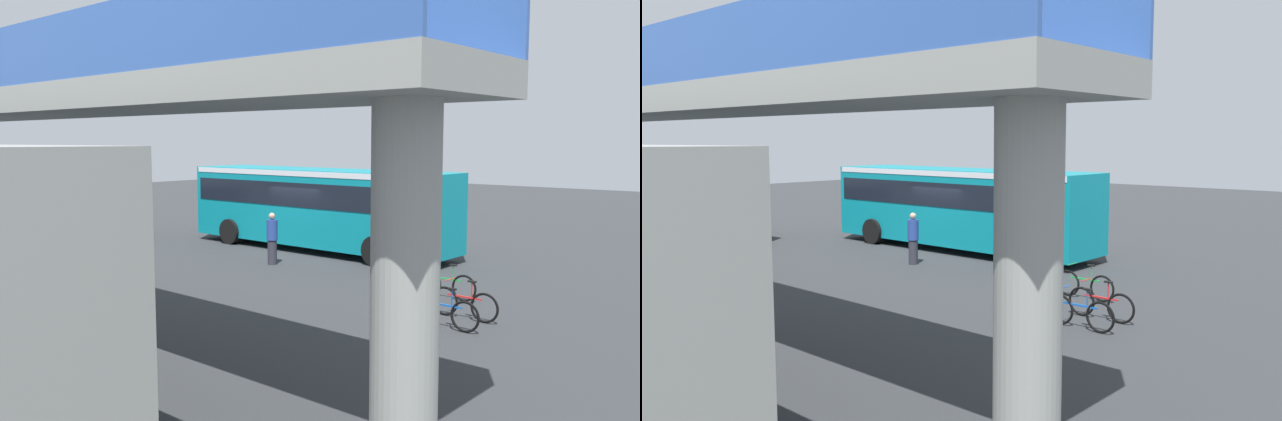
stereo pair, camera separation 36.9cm
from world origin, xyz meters
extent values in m
plane|color=#2D3033|center=(0.00, 0.00, 0.00)|extent=(80.00, 80.00, 0.00)
cube|color=#0C8493|center=(-0.05, -0.50, 1.72)|extent=(11.50, 2.55, 2.86)
cube|color=black|center=(-0.05, -0.50, 2.23)|extent=(11.04, 2.59, 0.90)
cube|color=white|center=(-0.05, -0.50, 3.03)|extent=(11.27, 2.58, 0.20)
cube|color=black|center=(5.72, -0.50, 2.06)|extent=(0.04, 2.24, 1.20)
cylinder|color=black|center=(3.63, 0.78, 0.52)|extent=(1.04, 0.30, 1.04)
cylinder|color=black|center=(3.63, -1.77, 0.52)|extent=(1.04, 0.30, 1.04)
cylinder|color=black|center=(-3.73, 0.78, 0.52)|extent=(1.04, 0.30, 1.04)
cylinder|color=black|center=(-3.73, -1.77, 0.52)|extent=(1.04, 0.30, 1.04)
cube|color=black|center=(9.71, 4.22, 1.12)|extent=(4.80, 1.95, 1.86)
cube|color=black|center=(9.71, 4.22, 1.48)|extent=(4.42, 1.98, 0.56)
cylinder|color=black|center=(11.30, 5.19, 0.34)|extent=(0.68, 0.22, 0.68)
cylinder|color=black|center=(11.30, 3.24, 0.34)|extent=(0.68, 0.22, 0.68)
cylinder|color=black|center=(8.13, 5.19, 0.34)|extent=(0.68, 0.22, 0.68)
cylinder|color=black|center=(8.13, 3.24, 0.34)|extent=(0.68, 0.22, 0.68)
torus|color=black|center=(-8.70, 4.82, 0.36)|extent=(0.72, 0.06, 0.72)
torus|color=black|center=(-9.75, 4.82, 0.36)|extent=(0.72, 0.06, 0.72)
cube|color=red|center=(-9.22, 4.82, 0.54)|extent=(0.89, 0.04, 0.04)
cylinder|color=red|center=(-9.41, 4.82, 0.74)|extent=(0.03, 0.03, 0.40)
cube|color=black|center=(-9.41, 4.82, 0.94)|extent=(0.20, 0.08, 0.04)
cylinder|color=red|center=(-8.82, 4.82, 0.91)|extent=(0.02, 0.44, 0.02)
torus|color=black|center=(-7.34, 3.27, 0.36)|extent=(0.72, 0.06, 0.72)
torus|color=black|center=(-8.39, 3.27, 0.36)|extent=(0.72, 0.06, 0.72)
cube|color=green|center=(-7.87, 3.27, 0.54)|extent=(0.89, 0.04, 0.04)
cylinder|color=green|center=(-8.06, 3.27, 0.74)|extent=(0.03, 0.03, 0.40)
cube|color=black|center=(-8.06, 3.27, 0.94)|extent=(0.20, 0.08, 0.04)
cylinder|color=green|center=(-7.47, 3.27, 0.91)|extent=(0.02, 0.44, 0.02)
torus|color=black|center=(-8.72, 5.81, 0.36)|extent=(0.72, 0.06, 0.72)
torus|color=black|center=(-9.77, 5.81, 0.36)|extent=(0.72, 0.06, 0.72)
cube|color=blue|center=(-9.24, 5.81, 0.54)|extent=(0.89, 0.04, 0.04)
cylinder|color=blue|center=(-9.43, 5.81, 0.74)|extent=(0.03, 0.03, 0.40)
cube|color=black|center=(-9.43, 5.81, 0.94)|extent=(0.20, 0.08, 0.04)
cylinder|color=blue|center=(-8.85, 5.81, 0.91)|extent=(0.02, 0.44, 0.02)
cylinder|color=#2D2D38|center=(-0.83, 2.84, 0.42)|extent=(0.32, 0.32, 0.85)
cylinder|color=navy|center=(-0.83, 2.84, 1.20)|extent=(0.38, 0.38, 0.70)
sphere|color=tan|center=(-0.83, 2.84, 1.68)|extent=(0.22, 0.22, 0.22)
cylinder|color=slate|center=(-0.14, -3.73, 1.40)|extent=(0.08, 0.08, 2.80)
cube|color=blue|center=(-0.14, -3.73, 2.50)|extent=(0.04, 0.60, 0.60)
cube|color=silver|center=(-4.00, -2.91, 0.00)|extent=(2.00, 0.20, 0.01)
cube|color=silver|center=(0.00, -2.91, 0.00)|extent=(2.00, 0.20, 0.01)
cube|color=silver|center=(4.00, -2.91, 0.00)|extent=(2.00, 0.20, 0.01)
cylinder|color=gray|center=(-11.98, 11.68, 2.39)|extent=(0.90, 0.90, 4.79)
cube|color=#3359A5|center=(0.00, 10.43, 5.84)|extent=(25.97, 0.08, 1.10)
camera|label=1|loc=(-16.51, 18.67, 4.26)|focal=36.69mm
camera|label=2|loc=(-16.79, 18.43, 4.26)|focal=36.69mm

